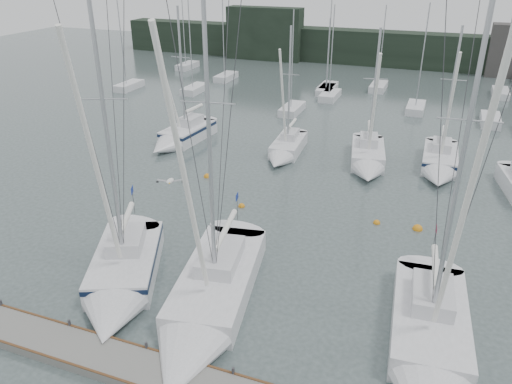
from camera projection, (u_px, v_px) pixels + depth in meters
The scene contains 17 objects.
ground at pixel (228, 309), 24.08m from camera, with size 160.00×160.00×0.00m, color #404E4C.
dock at pixel (178, 381), 19.78m from camera, with size 24.00×2.00×0.40m, color slate.
far_treeline at pixel (393, 49), 75.25m from camera, with size 90.00×4.00×5.00m, color black.
far_building_left at pixel (265, 34), 79.34m from camera, with size 12.00×3.00×8.00m, color black.
mast_forest at pixel (410, 99), 57.12m from camera, with size 57.13×27.86×14.77m.
sailboat_near_left at pixel (120, 282), 24.96m from camera, with size 6.68×9.73×16.27m.
sailboat_near_center at pixel (204, 313), 22.90m from camera, with size 5.38×12.49×16.89m.
sailboat_near_right at pixel (430, 355), 20.49m from camera, with size 3.97×10.81×17.13m.
sailboat_mid_a at pixel (179, 137), 44.65m from camera, with size 3.49×8.30×12.54m.
sailboat_mid_b at pixel (285, 151), 41.90m from camera, with size 2.69×7.54×11.20m.
sailboat_mid_c at pixel (368, 161), 39.65m from camera, with size 3.92×8.38×11.45m.
sailboat_mid_d at pixel (439, 165), 38.95m from camera, with size 2.80×8.35×11.76m.
buoy_a at pixel (242, 206), 33.83m from camera, with size 0.46×0.46×0.46m, color orange.
buoy_b at pixel (377, 223), 31.74m from camera, with size 0.45×0.45×0.45m, color orange.
buoy_c at pixel (207, 177), 38.32m from camera, with size 0.54×0.54×0.54m, color orange.
seagull at pixel (170, 181), 21.12m from camera, with size 1.06×0.55×0.22m.
buoy_d at pixel (417, 229), 31.03m from camera, with size 0.63×0.63×0.63m, color orange.
Camera 1 is at (8.11, -17.54, 15.50)m, focal length 35.00 mm.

